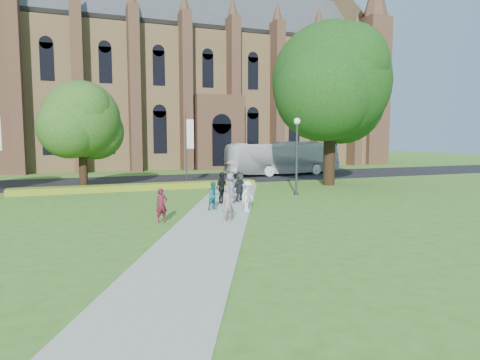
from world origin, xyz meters
name	(u,v)px	position (x,y,z in m)	size (l,w,h in m)	color
ground	(223,220)	(0.00, 0.00, 0.00)	(160.00, 160.00, 0.00)	#416D20
road	(153,180)	(0.00, 20.00, 0.01)	(160.00, 10.00, 0.02)	black
footpath	(217,216)	(0.00, 1.00, 0.02)	(3.20, 30.00, 0.04)	#B2B2A8
flower_hedge	(141,187)	(-2.00, 13.20, 0.23)	(18.00, 1.40, 0.45)	gold
cathedral	(199,72)	(10.00, 39.73, 12.98)	(52.60, 18.25, 28.00)	brown
streetlamp	(297,147)	(7.50, 6.50, 3.30)	(0.44, 0.44, 5.24)	#38383D
large_tree	(331,82)	(13.00, 11.00, 8.37)	(9.60, 9.60, 13.20)	#332114
street_tree_1	(81,120)	(-6.00, 14.50, 5.22)	(5.60, 5.60, 8.05)	#332114
banner_pole_0	(187,144)	(2.11, 15.20, 3.39)	(0.70, 0.10, 6.00)	#38383D
tour_coach	(283,158)	(13.70, 20.74, 1.74)	(2.90, 12.37, 3.45)	silver
pedestrian_0	(162,205)	(-2.88, 0.38, 0.82)	(0.57, 0.37, 1.57)	maroon
pedestrian_1	(214,196)	(0.38, 2.63, 0.80)	(0.74, 0.58, 1.53)	#16706D
pedestrian_2	(248,196)	(1.89, 1.54, 0.85)	(1.05, 0.60, 1.62)	white
pedestrian_3	(222,188)	(1.51, 4.69, 0.97)	(1.09, 0.45, 1.86)	black
pedestrian_4	(230,188)	(1.98, 4.47, 0.95)	(0.89, 0.58, 1.82)	slate
pedestrian_5	(240,186)	(2.81, 5.07, 0.94)	(1.68, 0.53, 1.81)	#2B2C33
pedestrian_6	(228,204)	(-0.07, -0.89, 0.90)	(0.62, 0.41, 1.71)	gray
parasol	(233,167)	(2.16, 4.57, 2.18)	(0.72, 0.72, 0.63)	pink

